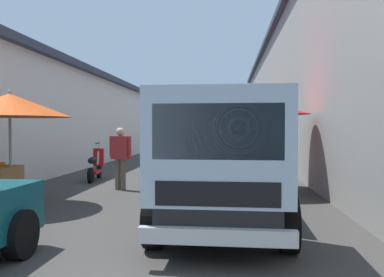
# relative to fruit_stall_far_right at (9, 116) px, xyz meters

# --- Properties ---
(ground) EXTENTS (90.00, 90.00, 0.00)m
(ground) POSITION_rel_fruit_stall_far_right_xyz_m (7.15, -2.73, -1.84)
(ground) COLOR #3D3A38
(building_left_whitewash) EXTENTS (49.80, 7.50, 4.03)m
(building_left_whitewash) POSITION_rel_fruit_stall_far_right_xyz_m (9.40, 4.64, 0.18)
(building_left_whitewash) COLOR silver
(building_left_whitewash) RESTS_ON ground
(building_right_concrete) EXTENTS (49.80, 7.50, 6.46)m
(building_right_concrete) POSITION_rel_fruit_stall_far_right_xyz_m (9.40, -10.09, 1.40)
(building_right_concrete) COLOR gray
(building_right_concrete) RESTS_ON ground
(fruit_stall_far_right) EXTENTS (2.43, 2.43, 2.37)m
(fruit_stall_far_right) POSITION_rel_fruit_stall_far_right_xyz_m (0.00, 0.00, 0.00)
(fruit_stall_far_right) COLOR #9E9EA3
(fruit_stall_far_right) RESTS_ON ground
(fruit_stall_mid_lane) EXTENTS (2.79, 2.79, 2.19)m
(fruit_stall_mid_lane) POSITION_rel_fruit_stall_far_right_xyz_m (11.03, -4.87, -0.10)
(fruit_stall_mid_lane) COLOR #9E9EA3
(fruit_stall_mid_lane) RESTS_ON ground
(fruit_stall_near_right) EXTENTS (2.80, 2.80, 2.40)m
(fruit_stall_near_right) POSITION_rel_fruit_stall_far_right_xyz_m (2.57, -5.06, 0.01)
(fruit_stall_near_right) COLOR #9E9EA3
(fruit_stall_near_right) RESTS_ON ground
(delivery_truck) EXTENTS (4.96, 2.06, 2.08)m
(delivery_truck) POSITION_rel_fruit_stall_far_right_xyz_m (-1.91, -4.35, -0.80)
(delivery_truck) COLOR black
(delivery_truck) RESTS_ON ground
(vendor_by_crates) EXTENTS (0.33, 0.62, 1.61)m
(vendor_by_crates) POSITION_rel_fruit_stall_far_right_xyz_m (2.38, -1.66, -0.92)
(vendor_by_crates) COLOR #665B4C
(vendor_by_crates) RESTS_ON ground
(parked_scooter) EXTENTS (1.69, 0.44, 1.14)m
(parked_scooter) POSITION_rel_fruit_stall_far_right_xyz_m (4.18, -0.39, -1.40)
(parked_scooter) COLOR black
(parked_scooter) RESTS_ON ground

